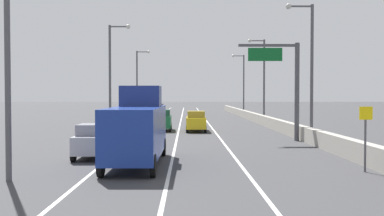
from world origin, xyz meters
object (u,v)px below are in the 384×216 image
(lamp_post_right_fourth, at_px, (242,81))
(speed_advisory_sign, at_px, (365,134))
(car_green_0, at_px, (162,120))
(car_silver_4, at_px, (95,141))
(lamp_post_right_second, at_px, (309,63))
(lamp_post_left_mid, at_px, (112,70))
(car_white_3, at_px, (154,110))
(lamp_post_left_near, at_px, (13,35))
(box_truck, at_px, (137,129))
(car_blue_2, at_px, (145,114))
(car_yellow_1, at_px, (196,121))
(overhead_sign_gantry, at_px, (287,79))
(lamp_post_left_far, at_px, (139,79))
(car_gray_5, at_px, (159,109))
(lamp_post_right_third, at_px, (262,75))

(lamp_post_right_fourth, bearing_deg, speed_advisory_sign, -91.45)
(car_green_0, bearing_deg, car_silver_4, -98.15)
(lamp_post_right_second, distance_m, lamp_post_left_mid, 19.52)
(lamp_post_right_fourth, bearing_deg, car_white_3, -170.16)
(speed_advisory_sign, height_order, car_silver_4, speed_advisory_sign)
(lamp_post_left_near, height_order, box_truck, lamp_post_left_near)
(speed_advisory_sign, distance_m, lamp_post_right_second, 14.46)
(lamp_post_left_near, xyz_separation_m, car_blue_2, (1.66, 40.37, -5.00))
(car_silver_4, bearing_deg, car_yellow_1, 71.51)
(car_green_0, bearing_deg, overhead_sign_gantry, -44.31)
(lamp_post_left_far, xyz_separation_m, car_silver_4, (2.34, -45.26, -5.02))
(car_blue_2, distance_m, car_gray_5, 23.27)
(lamp_post_right_third, height_order, box_truck, lamp_post_right_third)
(lamp_post_left_near, height_order, car_white_3, lamp_post_left_near)
(lamp_post_right_third, xyz_separation_m, lamp_post_left_mid, (-16.66, -11.33, 0.00))
(lamp_post_right_second, bearing_deg, lamp_post_left_far, 114.77)
(lamp_post_right_third, distance_m, car_green_0, 17.26)
(speed_advisory_sign, xyz_separation_m, lamp_post_right_third, (1.22, 35.45, 4.21))
(car_silver_4, bearing_deg, box_truck, -42.80)
(overhead_sign_gantry, bearing_deg, lamp_post_right_fourth, 87.49)
(lamp_post_right_fourth, relative_size, car_blue_2, 2.51)
(lamp_post_right_second, xyz_separation_m, lamp_post_left_far, (-16.76, 36.32, 0.00))
(overhead_sign_gantry, relative_size, lamp_post_right_fourth, 0.72)
(speed_advisory_sign, distance_m, car_blue_2, 40.81)
(lamp_post_right_second, distance_m, car_silver_4, 17.69)
(lamp_post_right_fourth, xyz_separation_m, box_truck, (-12.10, -54.71, -4.15))
(lamp_post_left_near, distance_m, car_gray_5, 63.86)
(car_yellow_1, relative_size, car_white_3, 1.02)
(lamp_post_right_third, bearing_deg, lamp_post_left_near, -113.75)
(lamp_post_left_far, xyz_separation_m, car_white_3, (2.03, 4.38, -5.01))
(lamp_post_right_second, distance_m, lamp_post_left_far, 40.00)
(lamp_post_left_near, relative_size, car_green_0, 2.37)
(car_yellow_1, bearing_deg, car_blue_2, 112.17)
(lamp_post_right_second, relative_size, car_white_3, 2.30)
(speed_advisory_sign, relative_size, car_white_3, 0.66)
(lamp_post_right_third, bearing_deg, box_truck, -109.76)
(lamp_post_left_near, bearing_deg, car_silver_4, 74.20)
(lamp_post_right_second, bearing_deg, speed_advisory_sign, -94.64)
(car_green_0, bearing_deg, lamp_post_left_near, -100.19)
(lamp_post_right_third, bearing_deg, lamp_post_left_far, 138.99)
(car_gray_5, bearing_deg, car_yellow_1, -81.23)
(lamp_post_left_far, height_order, car_silver_4, lamp_post_left_far)
(box_truck, bearing_deg, lamp_post_right_fourth, 77.53)
(lamp_post_right_third, bearing_deg, lamp_post_left_mid, -145.79)
(overhead_sign_gantry, xyz_separation_m, lamp_post_left_far, (-15.19, 36.14, 1.25))
(lamp_post_left_far, bearing_deg, lamp_post_left_near, -89.52)
(car_yellow_1, xyz_separation_m, car_gray_5, (-5.98, 38.76, -0.01))
(lamp_post_left_near, distance_m, box_truck, 7.49)
(car_green_0, xyz_separation_m, car_silver_4, (-2.72, -19.01, -0.08))
(lamp_post_left_far, bearing_deg, car_silver_4, -87.04)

